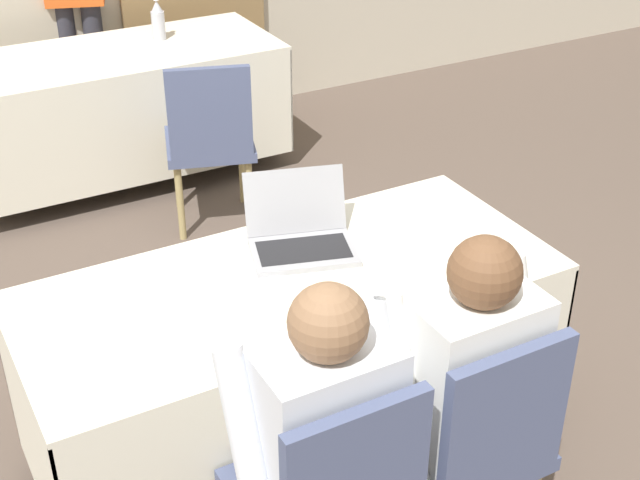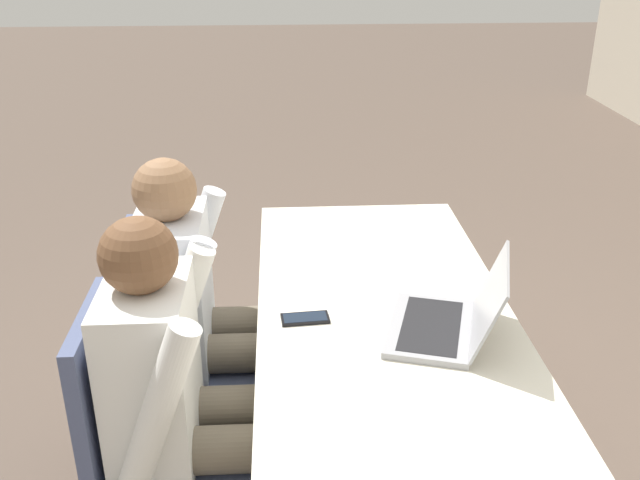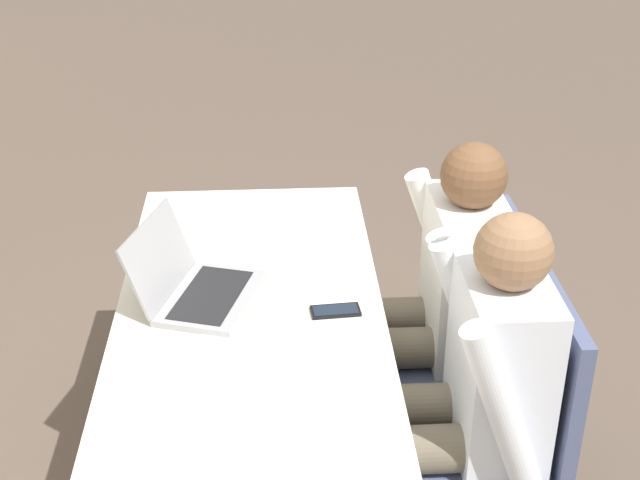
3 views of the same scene
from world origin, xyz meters
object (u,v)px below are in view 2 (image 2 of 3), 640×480
(chair_near_left, at_px, (172,346))
(person_checkered_shirt, at_px, (199,304))
(person_white_shirt, at_px, (183,389))
(laptop, at_px, (448,320))
(cell_phone, at_px, (305,318))
(chair_near_right, at_px, (150,437))

(chair_near_left, xyz_separation_m, person_checkered_shirt, (0.00, 0.10, 0.16))
(person_white_shirt, bearing_deg, laptop, -81.55)
(chair_near_left, distance_m, person_checkered_shirt, 0.19)
(person_white_shirt, bearing_deg, person_checkered_shirt, 0.00)
(cell_phone, xyz_separation_m, chair_near_left, (-0.26, -0.45, -0.24))
(cell_phone, distance_m, chair_near_left, 0.57)
(chair_near_right, distance_m, person_checkered_shirt, 0.50)
(chair_near_left, relative_size, person_white_shirt, 0.78)
(chair_near_right, height_order, person_white_shirt, person_white_shirt)
(cell_phone, xyz_separation_m, person_checkered_shirt, (-0.26, -0.34, -0.09))
(laptop, height_order, chair_near_right, laptop)
(laptop, height_order, person_white_shirt, person_white_shirt)
(laptop, distance_m, person_checkered_shirt, 0.84)
(chair_near_right, bearing_deg, laptop, -82.57)
(chair_near_right, relative_size, person_checkered_shirt, 0.78)
(cell_phone, bearing_deg, chair_near_left, -124.60)
(cell_phone, height_order, person_checkered_shirt, person_checkered_shirt)
(chair_near_right, relative_size, person_white_shirt, 0.78)
(chair_near_left, relative_size, person_checkered_shirt, 0.78)
(cell_phone, distance_m, person_checkered_shirt, 0.44)
(person_checkered_shirt, bearing_deg, person_white_shirt, -180.00)
(laptop, bearing_deg, person_white_shirt, -64.63)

